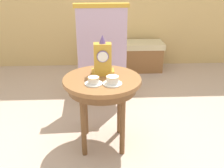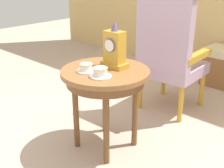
{
  "view_description": "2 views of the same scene",
  "coord_description": "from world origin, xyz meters",
  "px_view_note": "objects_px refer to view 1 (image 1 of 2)",
  "views": [
    {
      "loc": [
        -0.05,
        -1.89,
        1.44
      ],
      "look_at": [
        0.05,
        0.17,
        0.54
      ],
      "focal_mm": 41.7,
      "sensor_mm": 36.0,
      "label": 1
    },
    {
      "loc": [
        1.35,
        -1.37,
        1.32
      ],
      "look_at": [
        0.06,
        0.04,
        0.56
      ],
      "focal_mm": 47.28,
      "sensor_mm": 36.0,
      "label": 2
    }
  ],
  "objects_px": {
    "mantel_clock": "(103,59)",
    "armchair": "(101,53)",
    "side_table": "(102,87)",
    "window_bench": "(129,56)",
    "teacup_left": "(94,81)",
    "teacup_right": "(112,81)"
  },
  "relations": [
    {
      "from": "mantel_clock",
      "to": "armchair",
      "type": "bearing_deg",
      "value": 90.33
    },
    {
      "from": "side_table",
      "to": "window_bench",
      "type": "relative_size",
      "value": 0.62
    },
    {
      "from": "teacup_left",
      "to": "teacup_right",
      "type": "xyz_separation_m",
      "value": [
        0.15,
        -0.01,
        0.0
      ]
    },
    {
      "from": "teacup_right",
      "to": "armchair",
      "type": "bearing_deg",
      "value": 94.41
    },
    {
      "from": "teacup_right",
      "to": "window_bench",
      "type": "relative_size",
      "value": 0.14
    },
    {
      "from": "teacup_right",
      "to": "window_bench",
      "type": "xyz_separation_m",
      "value": [
        0.35,
        2.01,
        -0.44
      ]
    },
    {
      "from": "teacup_right",
      "to": "armchair",
      "type": "xyz_separation_m",
      "value": [
        -0.07,
        0.97,
        -0.07
      ]
    },
    {
      "from": "side_table",
      "to": "mantel_clock",
      "type": "distance_m",
      "value": 0.23
    },
    {
      "from": "teacup_left",
      "to": "armchair",
      "type": "xyz_separation_m",
      "value": [
        0.07,
        0.96,
        -0.07
      ]
    },
    {
      "from": "teacup_left",
      "to": "mantel_clock",
      "type": "height_order",
      "value": "mantel_clock"
    },
    {
      "from": "teacup_right",
      "to": "armchair",
      "type": "relative_size",
      "value": 0.13
    },
    {
      "from": "side_table",
      "to": "window_bench",
      "type": "height_order",
      "value": "side_table"
    },
    {
      "from": "armchair",
      "to": "window_bench",
      "type": "bearing_deg",
      "value": 67.74
    },
    {
      "from": "mantel_clock",
      "to": "window_bench",
      "type": "relative_size",
      "value": 0.32
    },
    {
      "from": "side_table",
      "to": "mantel_clock",
      "type": "relative_size",
      "value": 1.91
    },
    {
      "from": "mantel_clock",
      "to": "teacup_right",
      "type": "bearing_deg",
      "value": -72.05
    },
    {
      "from": "side_table",
      "to": "armchair",
      "type": "relative_size",
      "value": 0.56
    },
    {
      "from": "window_bench",
      "to": "teacup_left",
      "type": "bearing_deg",
      "value": -103.93
    },
    {
      "from": "side_table",
      "to": "teacup_right",
      "type": "relative_size",
      "value": 4.29
    },
    {
      "from": "teacup_right",
      "to": "armchair",
      "type": "height_order",
      "value": "armchair"
    },
    {
      "from": "teacup_left",
      "to": "mantel_clock",
      "type": "distance_m",
      "value": 0.25
    },
    {
      "from": "armchair",
      "to": "window_bench",
      "type": "height_order",
      "value": "armchair"
    }
  ]
}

